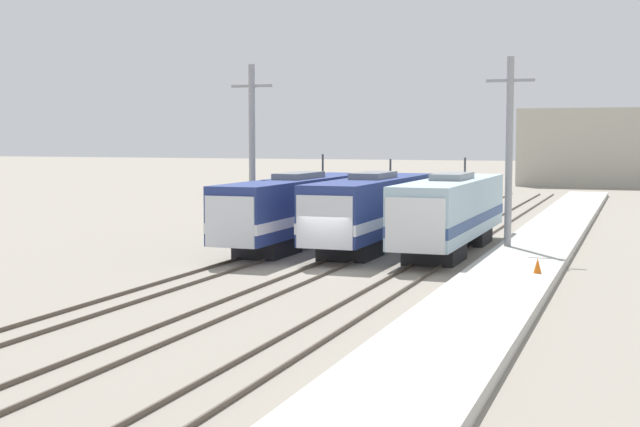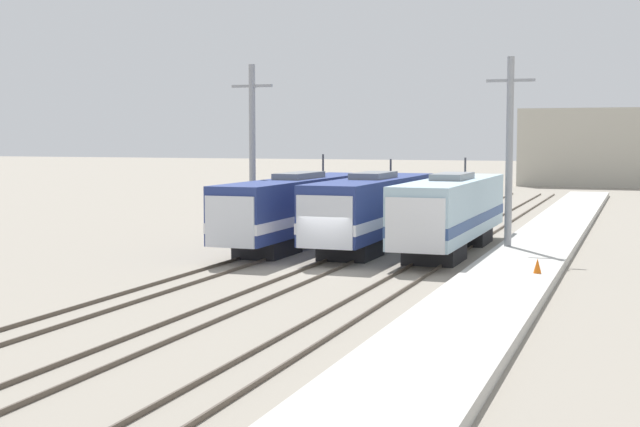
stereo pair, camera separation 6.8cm
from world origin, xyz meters
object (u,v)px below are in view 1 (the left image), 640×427
Objects in this scene: locomotive_center at (370,210)px; catenary_tower_left at (252,151)px; locomotive_far_left at (296,209)px; catenary_tower_right at (509,153)px; traffic_cone at (538,266)px; locomotive_far_right at (450,212)px.

locomotive_center is 8.25m from catenary_tower_left.
locomotive_far_left is 12.35m from catenary_tower_right.
locomotive_center is (4.44, -0.02, 0.03)m from locomotive_far_left.
catenary_tower_right is (15.00, 0.00, 0.00)m from catenary_tower_left.
locomotive_far_left is 16.81m from traffic_cone.
catenary_tower_right reaches higher than traffic_cone.
catenary_tower_left reaches higher than locomotive_center.
traffic_cone is (10.03, -8.43, -1.46)m from locomotive_center.
catenary_tower_left is 15.00m from catenary_tower_right.
locomotive_center is 8.15m from catenary_tower_right.
locomotive_center is at bearing 139.96° from traffic_cone.
locomotive_far_left reaches higher than locomotive_far_right.
locomotive_center is 4.44m from locomotive_far_right.
locomotive_far_right is (8.88, 0.04, 0.04)m from locomotive_far_left.
locomotive_far_left is 28.59× the size of traffic_cone.
traffic_cone is at bearing -74.41° from catenary_tower_right.
locomotive_far_left is 1.10× the size of locomotive_far_right.
catenary_tower_right reaches higher than locomotive_far_right.
locomotive_center is 25.33× the size of traffic_cone.
locomotive_center is at bearing -173.64° from catenary_tower_right.
locomotive_far_left is 1.76× the size of catenary_tower_right.
locomotive_far_left is 4.57m from catenary_tower_left.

